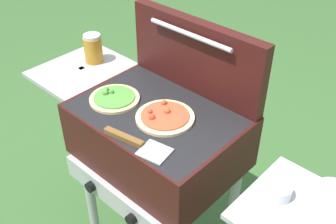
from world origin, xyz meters
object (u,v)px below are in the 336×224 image
(pizza_veggie, at_px, (114,98))
(sauce_jar, at_px, (93,48))
(spatula, at_px, (136,143))
(topping_bowl_far, at_px, (277,191))
(topping_bowl_near, at_px, (332,195))
(grill, at_px, (156,139))
(pizza_pepperoni, at_px, (165,117))

(pizza_veggie, relative_size, sauce_jar, 1.51)
(spatula, xyz_separation_m, topping_bowl_far, (0.44, 0.20, -0.07))
(spatula, height_order, topping_bowl_far, spatula)
(pizza_veggie, distance_m, topping_bowl_near, 0.86)
(pizza_veggie, relative_size, spatula, 0.75)
(grill, bearing_deg, pizza_pepperoni, -12.41)
(grill, xyz_separation_m, spatula, (0.10, -0.19, 0.15))
(pizza_veggie, bearing_deg, topping_bowl_near, 11.69)
(pizza_pepperoni, xyz_separation_m, spatula, (0.03, -0.18, -0.00))
(pizza_pepperoni, bearing_deg, topping_bowl_near, 11.79)
(topping_bowl_near, bearing_deg, topping_bowl_far, -142.93)
(spatula, bearing_deg, pizza_veggie, 153.96)
(grill, bearing_deg, spatula, -63.35)
(grill, distance_m, spatula, 0.26)
(sauce_jar, height_order, topping_bowl_near, sauce_jar)
(topping_bowl_far, bearing_deg, pizza_pepperoni, -177.06)
(sauce_jar, distance_m, topping_bowl_far, 1.02)
(pizza_pepperoni, xyz_separation_m, topping_bowl_far, (0.47, 0.02, -0.07))
(pizza_veggie, bearing_deg, sauce_jar, 154.45)
(pizza_pepperoni, bearing_deg, grill, 167.59)
(grill, height_order, sauce_jar, sauce_jar)
(topping_bowl_near, bearing_deg, spatula, -152.46)
(sauce_jar, height_order, topping_bowl_far, sauce_jar)
(sauce_jar, bearing_deg, spatula, -25.78)
(grill, bearing_deg, pizza_veggie, -159.92)
(grill, height_order, pizza_veggie, pizza_veggie)
(grill, bearing_deg, topping_bowl_far, 1.07)
(topping_bowl_near, bearing_deg, pizza_pepperoni, -168.21)
(topping_bowl_near, bearing_deg, sauce_jar, -178.55)
(pizza_veggie, relative_size, topping_bowl_far, 2.18)
(sauce_jar, distance_m, spatula, 0.63)
(pizza_pepperoni, xyz_separation_m, sauce_jar, (-0.54, 0.10, 0.06))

